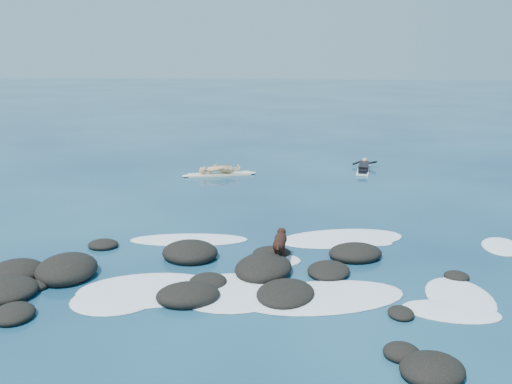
{
  "coord_description": "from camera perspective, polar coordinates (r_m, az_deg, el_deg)",
  "views": [
    {
      "loc": [
        -0.26,
        -13.52,
        5.46
      ],
      "look_at": [
        -1.54,
        4.0,
        0.9
      ],
      "focal_mm": 40.0,
      "sensor_mm": 36.0,
      "label": 1
    }
  ],
  "objects": [
    {
      "name": "ground",
      "position": [
        14.58,
        4.95,
        -7.5
      ],
      "size": [
        160.0,
        160.0,
        0.0
      ],
      "primitive_type": "plane",
      "color": "#0A2642",
      "rests_on": "ground"
    },
    {
      "name": "reef_rocks",
      "position": [
        13.74,
        -6.53,
        -8.43
      ],
      "size": [
        13.35,
        7.0,
        0.65
      ],
      "color": "black",
      "rests_on": "ground"
    },
    {
      "name": "breaking_foam",
      "position": [
        13.89,
        6.09,
        -8.64
      ],
      "size": [
        12.54,
        8.29,
        0.12
      ],
      "color": "white",
      "rests_on": "ground"
    },
    {
      "name": "standing_surfer_rig",
      "position": [
        24.37,
        -3.69,
        3.32
      ],
      "size": [
        3.18,
        1.28,
        1.84
      ],
      "rotation": [
        0.0,
        0.0,
        0.28
      ],
      "color": "#EFE9BF",
      "rests_on": "ground"
    },
    {
      "name": "paddling_surfer_rig",
      "position": [
        25.8,
        10.71,
        2.42
      ],
      "size": [
        1.13,
        2.53,
        0.44
      ],
      "rotation": [
        0.0,
        0.0,
        1.41
      ],
      "color": "white",
      "rests_on": "ground"
    },
    {
      "name": "dog",
      "position": [
        14.74,
        2.41,
        -4.99
      ],
      "size": [
        0.37,
        1.27,
        0.8
      ],
      "rotation": [
        0.0,
        0.0,
        1.5
      ],
      "color": "black",
      "rests_on": "ground"
    }
  ]
}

